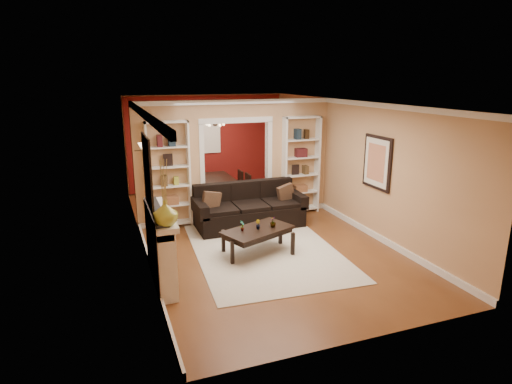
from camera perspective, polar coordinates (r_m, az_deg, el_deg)
name	(u,v)px	position (r m, az deg, el deg)	size (l,w,h in m)	color
floor	(254,233)	(9.00, -0.29, -5.55)	(8.00, 8.00, 0.00)	brown
ceiling	(254,102)	(8.43, -0.32, 11.88)	(8.00, 8.00, 0.00)	white
wall_back	(206,143)	(12.39, -6.63, 6.55)	(8.00, 8.00, 0.00)	tan
wall_front	(370,239)	(5.18, 14.94, -6.08)	(8.00, 8.00, 0.00)	tan
wall_left	(139,179)	(8.15, -15.36, 1.62)	(8.00, 8.00, 0.00)	tan
wall_right	(350,163)	(9.60, 12.46, 3.79)	(8.00, 8.00, 0.00)	tan
partition_wall	(236,160)	(9.73, -2.71, 4.28)	(4.50, 0.15, 2.70)	tan
red_back_panel	(207,144)	(12.37, -6.59, 6.39)	(4.44, 0.04, 2.64)	maroon
dining_window	(207,136)	(12.30, -6.58, 7.43)	(0.78, 0.03, 0.98)	#8CA5CC
area_rug	(265,250)	(8.15, 1.23, -7.78)	(2.58, 3.61, 0.01)	beige
sofa	(249,206)	(9.27, -0.90, -1.88)	(2.39, 1.03, 0.93)	black
pillow_left	(211,202)	(8.97, -5.98, -1.35)	(0.38, 0.11, 0.38)	brown
pillow_right	(286,195)	(9.50, 3.97, -0.35)	(0.38, 0.11, 0.38)	brown
coffee_table	(258,241)	(7.94, 0.23, -6.59)	(1.28, 0.69, 0.48)	black
plant_left	(242,226)	(7.72, -1.85, -4.53)	(0.10, 0.07, 0.19)	#336626
plant_center	(258,224)	(7.82, 0.24, -4.35)	(0.10, 0.08, 0.17)	#336626
plant_right	(273,222)	(7.92, 2.26, -4.01)	(0.11, 0.11, 0.20)	#336626
bookshelf_left	(169,175)	(9.27, -11.55, 2.18)	(0.90, 0.30, 2.30)	white
bookshelf_right	(301,165)	(10.18, 5.96, 3.56)	(0.90, 0.30, 2.30)	white
fireplace	(162,247)	(6.97, -12.47, -7.14)	(0.32, 1.70, 1.16)	white
vase	(165,213)	(6.09, -12.00, -2.75)	(0.35, 0.35, 0.37)	#A1AC37
mirror	(147,172)	(6.60, -14.27, 2.59)	(0.03, 0.95, 1.10)	silver
wall_sconce	(140,149)	(8.61, -15.26, 5.59)	(0.18, 0.18, 0.22)	#FFE0A5
framed_art	(377,163)	(8.73, 15.81, 3.80)	(0.04, 0.85, 1.05)	black
dining_table	(217,190)	(11.17, -5.26, 0.20)	(0.99, 1.78, 0.62)	black
dining_chair_nw	(198,190)	(10.73, -7.70, 0.29)	(0.45, 0.45, 0.91)	black
dining_chair_ne	(240,188)	(11.02, -2.10, 0.49)	(0.39, 0.39, 0.79)	black
dining_chair_sw	(193,186)	(11.31, -8.35, 0.75)	(0.40, 0.40, 0.80)	black
dining_chair_se	(233,184)	(11.58, -3.02, 1.10)	(0.37, 0.37, 0.75)	black
chandelier	(218,124)	(11.06, -5.12, 9.06)	(0.50, 0.50, 0.30)	#3B2C1B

